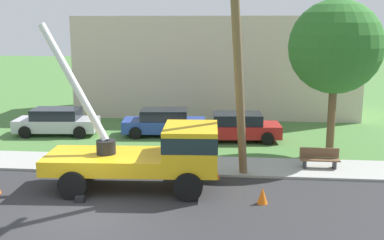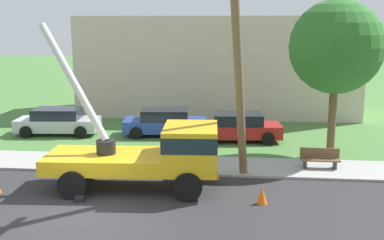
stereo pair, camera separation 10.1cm
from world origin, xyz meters
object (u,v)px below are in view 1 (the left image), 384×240
leaning_utility_pole (238,62)px  parked_sedan_blue (164,122)px  traffic_cone_ahead (262,196)px  traffic_cone_curbside (215,172)px  utility_truck (155,151)px  parked_sedan_silver (57,121)px  park_bench (320,159)px  roadside_tree_near (336,47)px  parked_sedan_red (237,127)px

leaning_utility_pole → parked_sedan_blue: size_ratio=1.95×
traffic_cone_ahead → traffic_cone_curbside: 2.98m
utility_truck → parked_sedan_silver: (-6.85, 8.10, -0.70)m
utility_truck → parked_sedan_blue: utility_truck is taller
traffic_cone_ahead → parked_sedan_silver: size_ratio=0.12×
traffic_cone_curbside → park_bench: bearing=21.0°
roadside_tree_near → utility_truck: bearing=-142.6°
utility_truck → leaning_utility_pole: bearing=19.2°
leaning_utility_pole → roadside_tree_near: leaning_utility_pole is taller
utility_truck → traffic_cone_ahead: bearing=-16.7°
leaning_utility_pole → parked_sedan_silver: (-9.78, 7.08, -3.85)m
traffic_cone_ahead → parked_sedan_red: bearing=95.9°
traffic_cone_ahead → parked_sedan_blue: bearing=116.7°
traffic_cone_curbside → parked_sedan_red: parked_sedan_red is taller
parked_sedan_red → leaning_utility_pole: bearing=-90.0°
leaning_utility_pole → parked_sedan_red: 7.68m
utility_truck → parked_sedan_blue: 8.54m
roadside_tree_near → traffic_cone_ahead: bearing=-117.0°
leaning_utility_pole → traffic_cone_curbside: leaning_utility_pole is taller
utility_truck → parked_sedan_red: bearing=69.1°
traffic_cone_ahead → park_bench: (2.52, 4.06, 0.18)m
leaning_utility_pole → parked_sedan_silver: leaning_utility_pole is taller
parked_sedan_silver → parked_sedan_red: 9.79m
utility_truck → parked_sedan_silver: 10.63m
traffic_cone_ahead → park_bench: park_bench is taller
parked_sedan_red → park_bench: parked_sedan_red is taller
parked_sedan_blue → traffic_cone_ahead: bearing=-63.3°
park_bench → traffic_cone_ahead: bearing=-121.8°
parked_sedan_red → traffic_cone_ahead: bearing=-84.1°
utility_truck → parked_sedan_red: utility_truck is taller
traffic_cone_curbside → roadside_tree_near: roadside_tree_near is taller
parked_sedan_silver → park_bench: bearing=-21.4°
leaning_utility_pole → park_bench: (3.43, 1.90, -4.10)m
traffic_cone_curbside → roadside_tree_near: size_ratio=0.08×
parked_sedan_red → traffic_cone_curbside: bearing=-97.2°
traffic_cone_curbside → parked_sedan_silver: parked_sedan_silver is taller
parked_sedan_blue → parked_sedan_red: (3.93, -0.79, 0.00)m
parked_sedan_silver → utility_truck: bearing=-49.8°
traffic_cone_curbside → traffic_cone_ahead: bearing=-55.0°
parked_sedan_silver → parked_sedan_blue: (5.85, 0.35, 0.00)m
parked_sedan_red → parked_sedan_silver: bearing=177.4°
traffic_cone_ahead → parked_sedan_silver: parked_sedan_silver is taller
traffic_cone_ahead → parked_sedan_silver: bearing=139.1°
parked_sedan_blue → parked_sedan_red: bearing=-11.4°
traffic_cone_ahead → leaning_utility_pole: bearing=112.8°
utility_truck → parked_sedan_silver: size_ratio=1.52×
roadside_tree_near → leaning_utility_pole: bearing=-133.7°
roadside_tree_near → traffic_cone_curbside: bearing=-140.3°
traffic_cone_ahead → park_bench: 4.78m
traffic_cone_ahead → parked_sedan_red: size_ratio=0.12×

